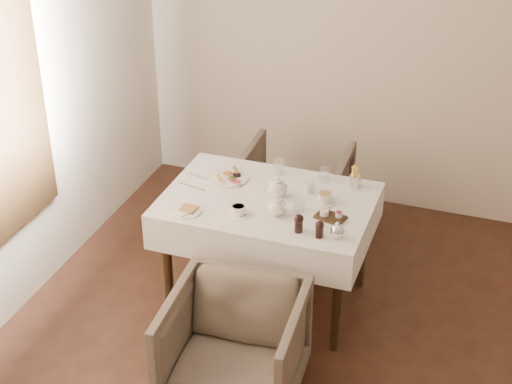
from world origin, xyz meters
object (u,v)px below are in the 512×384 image
object	(u,v)px
armchair_far	(294,195)
teapot_centre	(277,187)
breakfast_plate	(228,177)
table	(268,215)
armchair_near	(234,349)

from	to	relation	value
armchair_far	teapot_centre	size ratio (longest dim) A/B	4.52
armchair_far	breakfast_plate	distance (m)	0.79
table	armchair_near	world-z (taller)	table
table	armchair_near	bearing A→B (deg)	-82.59
table	armchair_near	distance (m)	0.96
armchair_near	armchair_far	bearing A→B (deg)	92.16
armchair_near	breakfast_plate	xyz separation A→B (m)	(-0.44, 1.07, 0.43)
table	armchair_far	size ratio (longest dim) A/B	1.68
breakfast_plate	armchair_far	bearing A→B (deg)	55.93
armchair_near	teapot_centre	distance (m)	1.07
table	armchair_near	xyz separation A→B (m)	(0.12, -0.91, -0.31)
armchair_far	teapot_centre	world-z (taller)	teapot_centre
armchair_far	breakfast_plate	size ratio (longest dim) A/B	2.80
teapot_centre	armchair_far	bearing A→B (deg)	78.55
armchair_near	breakfast_plate	distance (m)	1.24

